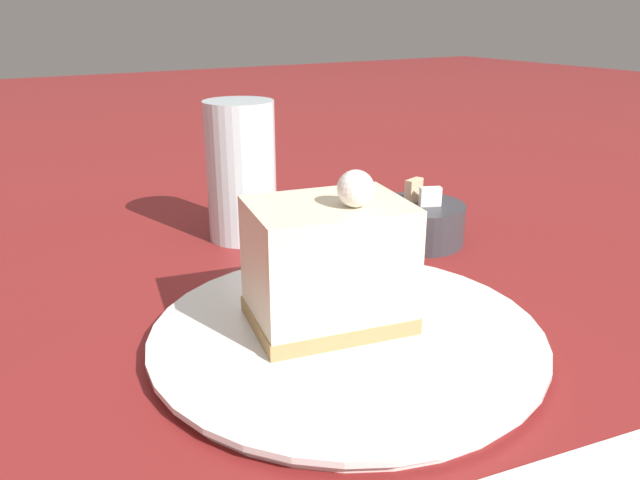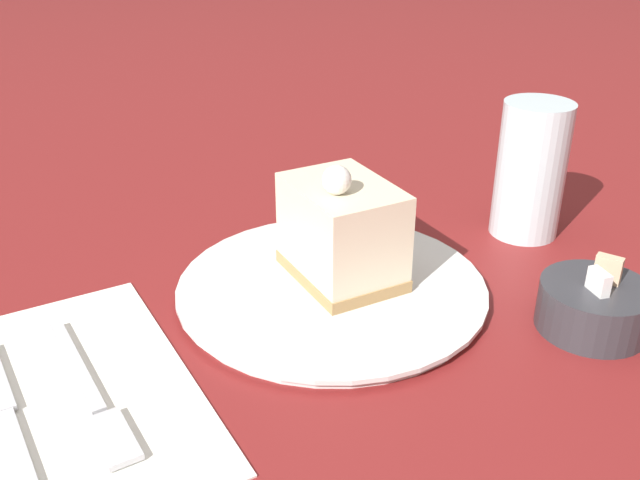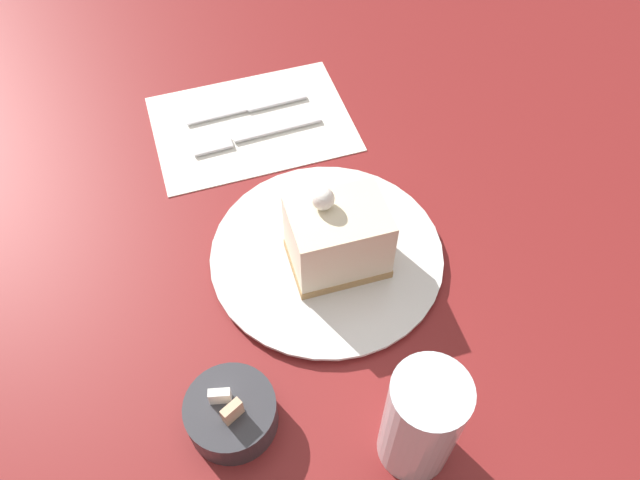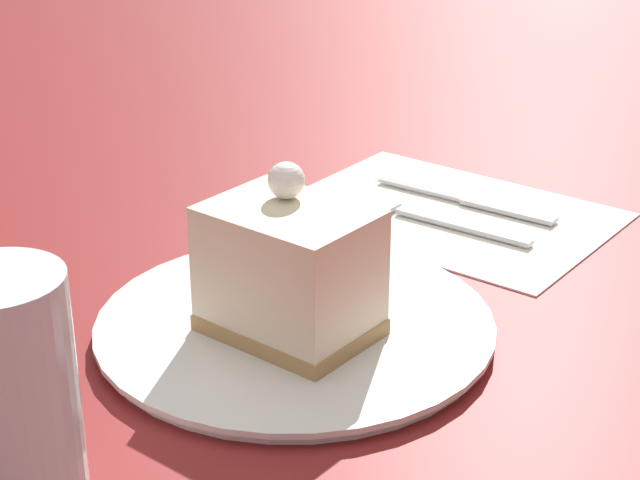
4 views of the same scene
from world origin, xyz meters
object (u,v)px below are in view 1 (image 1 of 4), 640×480
(cake_slice, at_px, (329,263))
(sugar_bowl, at_px, (419,222))
(drinking_glass, at_px, (241,171))
(plate, at_px, (346,335))

(cake_slice, distance_m, sugar_bowl, 0.21)
(drinking_glass, bearing_deg, plate, -7.07)
(cake_slice, distance_m, drinking_glass, 0.21)
(cake_slice, relative_size, drinking_glass, 0.87)
(cake_slice, bearing_deg, drinking_glass, -178.07)
(sugar_bowl, bearing_deg, plate, -52.71)
(plate, xyz_separation_m, cake_slice, (-0.02, -0.00, 0.05))
(plate, bearing_deg, sugar_bowl, 127.29)
(drinking_glass, bearing_deg, cake_slice, -8.87)
(cake_slice, xyz_separation_m, drinking_glass, (-0.21, 0.03, 0.01))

